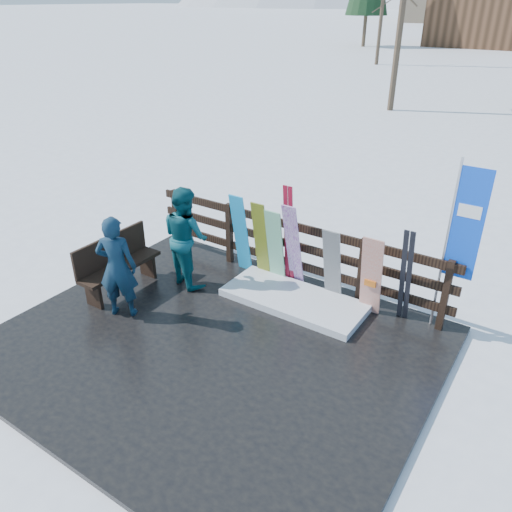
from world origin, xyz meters
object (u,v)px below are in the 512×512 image
Objects in this scene: bench at (117,262)px; snowboard_5 at (371,277)px; snowboard_4 at (332,266)px; person_front at (117,267)px; snowboard_0 at (241,234)px; rental_flag at (462,231)px; snowboard_1 at (275,247)px; snowboard_2 at (261,241)px; snowboard_3 at (293,247)px; person_back at (186,237)px.

bench is 1.13× the size of snowboard_5.
person_front reaches higher than snowboard_4.
rental_flag is at bearing 4.39° from snowboard_0.
rental_flag is (1.09, 0.27, 0.94)m from snowboard_5.
snowboard_4 is (1.06, 0.00, -0.04)m from snowboard_1.
person_front is at bearing -119.36° from snowboard_2.
snowboard_5 is at bearing -0.00° from snowboard_3.
snowboard_1 reaches higher than snowboard_5.
snowboard_5 is at bearing -148.24° from person_back.
snowboard_5 reaches higher than snowboard_4.
snowboard_0 is at bearing 50.19° from bench.
bench is 0.92× the size of snowboard_3.
person_front is (-1.20, -2.13, 0.10)m from snowboard_2.
person_front is at bearing -146.36° from snowboard_5.
snowboard_3 is at bearing 34.14° from bench.
bench is 1.02× the size of snowboard_2.
snowboard_0 is 1.06m from snowboard_3.
snowboard_2 is 0.64m from snowboard_3.
snowboard_0 is (1.37, 1.64, 0.24)m from bench.
snowboard_5 is 3.85m from person_front.
bench is at bearing -68.45° from person_front.
bench is 0.99× the size of snowboard_0.
snowboard_3 reaches higher than snowboard_5.
snowboard_3 reaches higher than snowboard_0.
snowboard_1 is 0.54× the size of rental_flag.
bench is 2.15m from snowboard_0.
rental_flag reaches higher than snowboard_4.
snowboard_1 is at bearing 0.00° from snowboard_0.
snowboard_1 reaches higher than snowboard_4.
snowboard_2 is at bearing -180.00° from snowboard_1.
snowboard_1 is at bearing -174.50° from rental_flag.
snowboard_1 is 0.36m from snowboard_3.
snowboard_0 is 2.27m from person_front.
rental_flag reaches higher than snowboard_0.
snowboard_0 is 0.88× the size of person_back.
rental_flag is (4.89, 1.91, 1.09)m from bench.
person_back is at bearing 46.20° from bench.
snowboard_2 reaches higher than snowboard_4.
person_front is 0.95× the size of person_back.
person_front is (-0.78, -2.13, 0.07)m from snowboard_0.
person_back is at bearing -147.78° from snowboard_1.
bench is at bearing -145.86° from snowboard_3.
rental_flag is at bearing -148.53° from person_back.
snowboard_0 reaches higher than snowboard_2.
snowboard_4 is at bearing 180.00° from snowboard_5.
rental_flag reaches higher than snowboard_2.
snowboard_4 is at bearing -144.29° from person_back.
snowboard_4 is at bearing 27.64° from bench.
bench is 3.55m from snowboard_4.
snowboard_1 is 2.60m from person_front.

